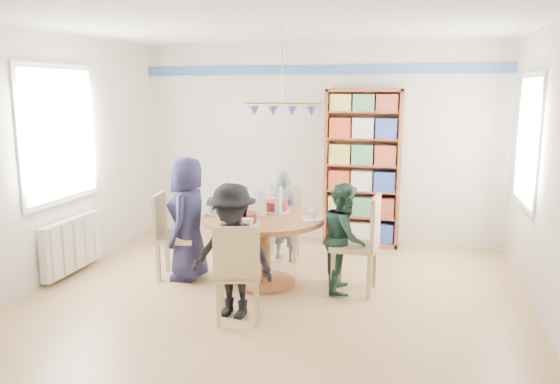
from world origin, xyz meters
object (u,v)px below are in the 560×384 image
(radiator, at_px, (72,245))
(person_left, at_px, (188,218))
(chair_left, at_px, (170,231))
(person_far, at_px, (285,215))
(person_near, at_px, (232,251))
(person_right, at_px, (345,238))
(bookshelf, at_px, (363,170))
(dining_table, at_px, (263,234))
(chair_right, at_px, (363,240))
(chair_far, at_px, (284,219))
(chair_near, at_px, (237,269))

(radiator, distance_m, person_left, 1.40)
(chair_left, bearing_deg, radiator, -170.29)
(person_far, xyz_separation_m, person_near, (-0.06, -1.80, 0.06))
(person_left, xyz_separation_m, person_far, (0.88, 0.91, -0.12))
(person_right, bearing_deg, radiator, 89.50)
(chair_left, relative_size, bookshelf, 0.46)
(dining_table, distance_m, chair_left, 1.08)
(chair_left, height_order, chair_right, chair_right)
(person_left, height_order, bookshelf, bookshelf)
(chair_far, distance_m, person_near, 1.88)
(person_near, bearing_deg, chair_near, -46.45)
(person_far, bearing_deg, radiator, 44.98)
(radiator, bearing_deg, chair_far, 28.77)
(chair_left, distance_m, person_near, 1.35)
(chair_far, distance_m, person_right, 1.30)
(dining_table, xyz_separation_m, person_far, (0.02, 0.90, 0.01))
(chair_left, bearing_deg, chair_far, 43.45)
(dining_table, relative_size, person_left, 0.95)
(chair_far, relative_size, person_left, 0.67)
(chair_left, bearing_deg, dining_table, 1.39)
(chair_left, distance_m, person_far, 1.44)
(chair_right, relative_size, bookshelf, 0.49)
(person_far, bearing_deg, bookshelf, -114.60)
(chair_right, distance_m, person_far, 1.37)
(chair_near, bearing_deg, chair_right, 45.96)
(chair_far, bearing_deg, bookshelf, 43.78)
(chair_far, xyz_separation_m, person_left, (-0.85, -0.99, 0.18))
(chair_right, bearing_deg, chair_left, -178.73)
(person_right, bearing_deg, chair_near, 137.03)
(person_far, bearing_deg, person_right, 152.31)
(radiator, relative_size, bookshelf, 0.48)
(chair_right, height_order, person_left, person_left)
(chair_right, bearing_deg, person_near, -140.38)
(chair_right, relative_size, chair_near, 1.11)
(person_far, xyz_separation_m, bookshelf, (0.85, 0.92, 0.47))
(dining_table, bearing_deg, chair_near, -87.21)
(chair_right, height_order, chair_far, chair_right)
(person_right, bearing_deg, person_left, 86.12)
(chair_right, bearing_deg, bookshelf, 96.32)
(dining_table, relative_size, person_near, 1.04)
(radiator, xyz_separation_m, dining_table, (2.20, 0.22, 0.21))
(person_left, relative_size, person_right, 1.20)
(person_left, bearing_deg, person_near, 38.89)
(radiator, height_order, chair_left, chair_left)
(chair_far, relative_size, chair_near, 0.99)
(chair_near, bearing_deg, person_far, 91.02)
(dining_table, distance_m, person_right, 0.87)
(chair_left, height_order, chair_far, chair_left)
(person_near, xyz_separation_m, bookshelf, (0.90, 2.72, 0.40))
(person_left, bearing_deg, person_far, 132.07)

